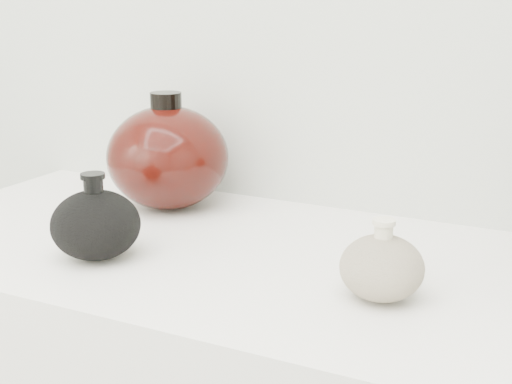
% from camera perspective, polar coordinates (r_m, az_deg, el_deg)
% --- Properties ---
extents(black_gourd_vase, '(0.16, 0.16, 0.12)m').
position_cam_1_polar(black_gourd_vase, '(0.96, -12.70, -2.52)').
color(black_gourd_vase, black).
rests_on(black_gourd_vase, display_counter).
extents(cream_gourd_vase, '(0.11, 0.11, 0.10)m').
position_cam_1_polar(cream_gourd_vase, '(0.83, 10.03, -5.93)').
color(cream_gourd_vase, beige).
rests_on(cream_gourd_vase, display_counter).
extents(left_round_pot, '(0.26, 0.26, 0.19)m').
position_cam_1_polar(left_round_pot, '(1.16, -7.07, 2.80)').
color(left_round_pot, black).
rests_on(left_round_pot, display_counter).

